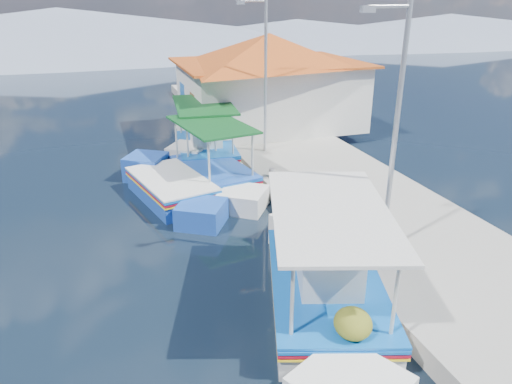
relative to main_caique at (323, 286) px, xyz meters
name	(u,v)px	position (x,y,z in m)	size (l,w,h in m)	color
ground	(230,359)	(-2.46, -1.02, -0.52)	(160.00, 160.00, 0.00)	black
quay	(350,196)	(3.44, 4.98, -0.27)	(5.00, 44.00, 0.50)	gray
bollards	(302,202)	(1.34, 4.23, 0.13)	(0.20, 17.20, 0.30)	#A5A8AD
main_caique	(323,286)	(0.00, 0.00, 0.00)	(4.03, 7.84, 2.71)	white
caique_green_canopy	(213,174)	(-0.55, 8.13, -0.13)	(2.84, 6.86, 2.60)	white
caique_blue_hull	(172,189)	(-2.23, 7.31, -0.20)	(2.99, 6.50, 1.19)	#1C4AAC
caique_far	(205,149)	(-0.19, 11.03, -0.02)	(2.75, 7.66, 2.69)	white
harbor_building	(269,79)	(3.74, 13.98, 2.25)	(10.49, 10.49, 4.40)	silver
lamp_post_near	(393,123)	(2.05, 0.98, 3.33)	(1.21, 0.14, 6.00)	#A5A8AD
lamp_post_far	(263,69)	(2.05, 9.98, 3.33)	(1.21, 0.14, 6.00)	#A5A8AD
mountain_ridge	(159,34)	(4.08, 54.98, 1.52)	(171.40, 96.00, 5.50)	slate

